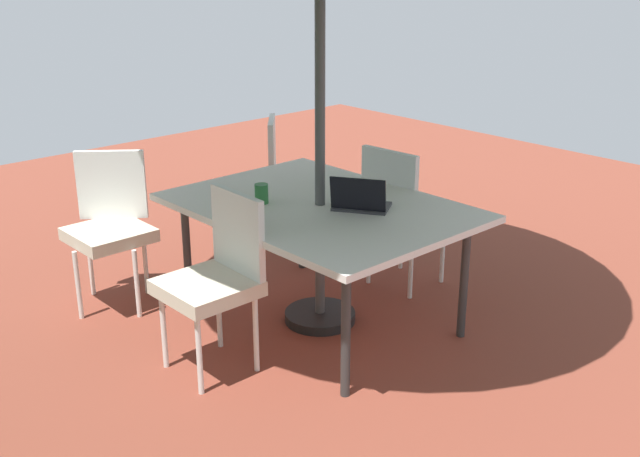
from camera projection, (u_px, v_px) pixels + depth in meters
ground_plane at (320, 322)px, 4.85m from camera, size 10.00×10.00×0.02m
dining_table at (320, 212)px, 4.60m from camera, size 1.74×1.27×0.76m
chair_south at (402, 209)px, 5.16m from camera, size 0.46×0.47×0.98m
chair_southeast at (292, 174)px, 5.97m from camera, size 0.59×0.59×0.98m
chair_north at (217, 274)px, 4.14m from camera, size 0.46×0.47×0.98m
chair_northeast at (110, 222)px, 4.92m from camera, size 0.58×0.58×0.98m
laptop at (360, 202)px, 4.47m from camera, size 0.40×0.38×0.21m
cup at (262, 194)px, 4.58m from camera, size 0.08×0.08×0.12m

